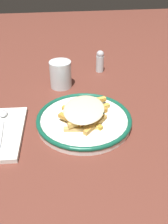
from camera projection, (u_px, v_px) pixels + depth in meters
ground_plane at (84, 123)px, 0.68m from camera, size 2.60×2.60×0.00m
plate at (84, 120)px, 0.67m from camera, size 0.25×0.25×0.02m
fries_heap at (85, 112)px, 0.65m from camera, size 0.15×0.17×0.04m
spoon at (2, 121)px, 0.66m from camera, size 0.02×0.15×0.01m
water_glass at (61, 74)px, 0.82m from camera, size 0.07×0.07×0.09m
salt_shaker at (100, 61)px, 0.92m from camera, size 0.03×0.03×0.08m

